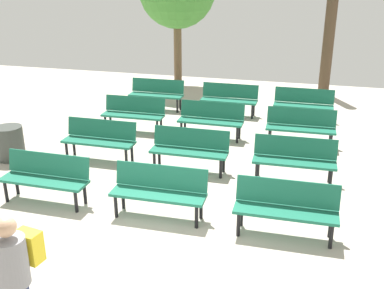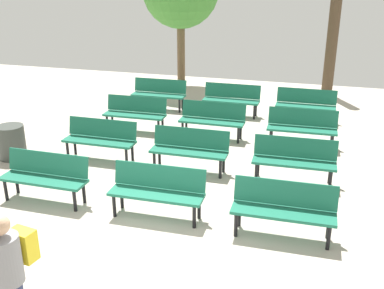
# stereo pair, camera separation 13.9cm
# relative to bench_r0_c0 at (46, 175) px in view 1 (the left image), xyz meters

# --- Properties ---
(ground_plane) EXTENTS (24.00, 24.00, 0.00)m
(ground_plane) POSITION_rel_bench_r0_c0_xyz_m (2.15, -1.56, -0.50)
(ground_plane) COLOR #B2A899
(bench_r0_c0) EXTENTS (1.60, 0.49, 0.87)m
(bench_r0_c0) POSITION_rel_bench_r0_c0_xyz_m (0.00, 0.00, 0.00)
(bench_r0_c0) COLOR #19664C
(bench_r0_c0) RESTS_ON ground_plane
(bench_r0_c1) EXTENTS (1.61, 0.51, 0.87)m
(bench_r0_c1) POSITION_rel_bench_r0_c0_xyz_m (2.13, 0.03, 0.00)
(bench_r0_c1) COLOR #19664C
(bench_r0_c1) RESTS_ON ground_plane
(bench_r0_c2) EXTENTS (1.61, 0.51, 0.87)m
(bench_r0_c2) POSITION_rel_bench_r0_c0_xyz_m (4.22, -0.01, 0.00)
(bench_r0_c2) COLOR #19664C
(bench_r0_c2) RESTS_ON ground_plane
(bench_r1_c0) EXTENTS (1.60, 0.49, 0.87)m
(bench_r1_c0) POSITION_rel_bench_r0_c0_xyz_m (0.07, 2.03, 0.00)
(bench_r1_c0) COLOR #19664C
(bench_r1_c0) RESTS_ON ground_plane
(bench_r1_c1) EXTENTS (1.60, 0.50, 0.87)m
(bench_r1_c1) POSITION_rel_bench_r0_c0_xyz_m (2.12, 1.99, 0.00)
(bench_r1_c1) COLOR #19664C
(bench_r1_c1) RESTS_ON ground_plane
(bench_r1_c2) EXTENTS (1.61, 0.53, 0.87)m
(bench_r1_c2) POSITION_rel_bench_r0_c0_xyz_m (4.23, 2.02, 0.00)
(bench_r1_c2) COLOR #19664C
(bench_r1_c2) RESTS_ON ground_plane
(bench_r2_c0) EXTENTS (1.61, 0.51, 0.87)m
(bench_r2_c0) POSITION_rel_bench_r0_c0_xyz_m (0.07, 4.00, 0.00)
(bench_r2_c0) COLOR #19664C
(bench_r2_c0) RESTS_ON ground_plane
(bench_r2_c1) EXTENTS (1.60, 0.48, 0.87)m
(bench_r2_c1) POSITION_rel_bench_r0_c0_xyz_m (2.10, 4.04, 0.00)
(bench_r2_c1) COLOR #19664C
(bench_r2_c1) RESTS_ON ground_plane
(bench_r2_c2) EXTENTS (1.61, 0.53, 0.87)m
(bench_r2_c2) POSITION_rel_bench_r0_c0_xyz_m (4.26, 4.05, 0.00)
(bench_r2_c2) COLOR #19664C
(bench_r2_c2) RESTS_ON ground_plane
(bench_r3_c0) EXTENTS (1.61, 0.51, 0.87)m
(bench_r3_c0) POSITION_rel_bench_r0_c0_xyz_m (-0.02, 6.03, 0.00)
(bench_r3_c0) COLOR #19664C
(bench_r3_c0) RESTS_ON ground_plane
(bench_r3_c1) EXTENTS (1.60, 0.49, 0.87)m
(bench_r3_c1) POSITION_rel_bench_r0_c0_xyz_m (2.18, 6.02, 0.00)
(bench_r3_c1) COLOR #19664C
(bench_r3_c1) RESTS_ON ground_plane
(bench_r3_c2) EXTENTS (1.60, 0.49, 0.87)m
(bench_r3_c2) POSITION_rel_bench_r0_c0_xyz_m (4.24, 6.02, 0.00)
(bench_r3_c2) COLOR #19664C
(bench_r3_c2) RESTS_ON ground_plane
(tree_0) EXTENTS (0.36, 0.36, 3.53)m
(tree_0) POSITION_rel_bench_r0_c0_xyz_m (4.79, 9.09, 1.26)
(tree_0) COLOR #4C3A28
(tree_0) RESTS_ON ground_plane
(visitor_with_backpack) EXTENTS (0.39, 0.56, 1.65)m
(visitor_with_backpack) POSITION_rel_bench_r0_c0_xyz_m (1.62, -3.08, 0.43)
(visitor_with_backpack) COLOR navy
(visitor_with_backpack) RESTS_ON ground_plane
(trash_bin) EXTENTS (0.59, 0.59, 0.75)m
(trash_bin) POSITION_rel_bench_r0_c0_xyz_m (-1.84, 1.52, -0.13)
(trash_bin) COLOR #383D38
(trash_bin) RESTS_ON ground_plane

